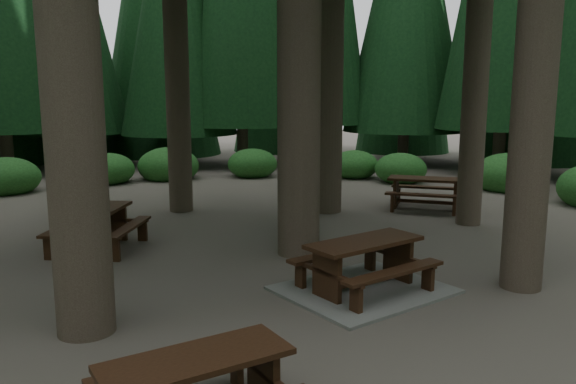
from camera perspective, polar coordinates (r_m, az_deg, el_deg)
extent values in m
plane|color=#544D45|center=(11.10, -2.79, -6.72)|extent=(80.00, 80.00, 0.00)
cube|color=gray|center=(9.36, 7.69, -9.81)|extent=(3.18, 2.97, 0.05)
cube|color=black|center=(9.13, 7.80, -5.08)|extent=(2.11, 1.54, 0.07)
cube|color=black|center=(9.68, 5.03, -6.18)|extent=(1.90, 1.10, 0.05)
cube|color=black|center=(8.78, 10.77, -8.00)|extent=(1.90, 1.10, 0.05)
cube|color=black|center=(8.74, 3.97, -8.62)|extent=(0.34, 0.58, 0.79)
cube|color=black|center=(8.71, 3.97, -8.21)|extent=(0.76, 1.48, 0.07)
cube|color=black|center=(9.79, 11.09, -6.75)|extent=(0.34, 0.58, 0.79)
cube|color=black|center=(9.77, 11.10, -6.38)|extent=(0.76, 1.48, 0.07)
cube|color=black|center=(9.30, 7.71, -8.81)|extent=(1.52, 0.79, 0.09)
cube|color=black|center=(12.13, -18.82, -1.84)|extent=(1.27, 2.09, 0.07)
cube|color=black|center=(12.47, -21.49, -3.22)|extent=(0.80, 1.96, 0.05)
cube|color=black|center=(11.95, -15.86, -3.46)|extent=(0.80, 1.96, 0.05)
cube|color=black|center=(11.53, -20.26, -4.68)|extent=(0.60, 0.25, 0.78)
cube|color=black|center=(11.51, -20.28, -4.36)|extent=(1.54, 0.52, 0.07)
cube|color=black|center=(12.92, -17.33, -2.99)|extent=(0.60, 0.25, 0.78)
cube|color=black|center=(12.91, -17.35, -2.71)|extent=(1.54, 0.52, 0.07)
cube|color=black|center=(12.27, -18.66, -4.68)|extent=(0.53, 1.59, 0.09)
cube|color=black|center=(16.12, 13.82, 1.28)|extent=(2.16, 1.68, 0.07)
cube|color=black|center=(16.84, 13.95, 0.46)|extent=(1.92, 1.23, 0.06)
cube|color=black|center=(15.51, 13.58, -0.31)|extent=(1.92, 1.23, 0.06)
cube|color=black|center=(16.27, 10.90, -0.11)|extent=(0.38, 0.59, 0.81)
cube|color=black|center=(16.25, 10.91, 0.13)|extent=(0.87, 1.48, 0.07)
cube|color=black|center=(16.15, 16.64, -0.41)|extent=(0.38, 0.59, 0.81)
cube|color=black|center=(16.14, 16.65, -0.18)|extent=(0.87, 1.48, 0.07)
cube|color=black|center=(16.23, 13.73, -0.97)|extent=(1.53, 0.90, 0.09)
cube|color=black|center=(5.48, -9.33, -16.44)|extent=(1.90, 1.27, 0.06)
cube|color=black|center=(6.11, -11.48, -16.72)|extent=(1.74, 0.86, 0.05)
cube|color=black|center=(5.93, -2.55, -18.35)|extent=(0.27, 0.53, 0.71)
cube|color=black|center=(5.90, -2.55, -17.84)|extent=(0.58, 1.36, 0.06)
ellipsoid|color=#21571E|center=(20.39, 21.61, 1.33)|extent=(2.42, 2.42, 1.49)
ellipsoid|color=#21571E|center=(20.98, 11.36, 2.05)|extent=(1.90, 1.90, 1.17)
ellipsoid|color=#21571E|center=(21.91, 6.76, 2.50)|extent=(1.84, 1.84, 1.13)
ellipsoid|color=#21571E|center=(22.13, -3.63, 2.62)|extent=(1.95, 1.95, 1.20)
ellipsoid|color=#21571E|center=(21.92, -12.03, 2.35)|extent=(2.31, 2.31, 1.42)
ellipsoid|color=#21571E|center=(21.43, -17.84, 1.93)|extent=(1.93, 1.93, 1.19)
ellipsoid|color=#21571E|center=(20.57, -26.70, 1.05)|extent=(2.15, 2.15, 1.32)
cone|color=black|center=(33.01, -0.86, 18.34)|extent=(5.34, 5.34, 16.14)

